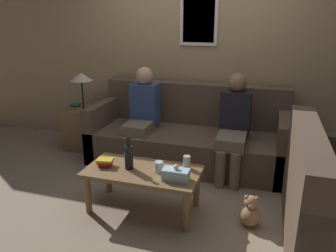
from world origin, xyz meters
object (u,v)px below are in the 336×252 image
object	(u,v)px
wine_bottle	(129,157)
person_left	(142,112)
coffee_table	(143,176)
teddy_bear	(250,212)
couch_main	(188,137)
drinking_glass	(159,167)
person_right	(234,123)

from	to	relation	value
wine_bottle	person_left	size ratio (longest dim) A/B	0.27
coffee_table	teddy_bear	world-z (taller)	coffee_table
wine_bottle	teddy_bear	world-z (taller)	wine_bottle
couch_main	teddy_bear	distance (m)	1.48
wine_bottle	drinking_glass	world-z (taller)	wine_bottle
couch_main	person_left	distance (m)	0.66
coffee_table	person_left	xyz separation A→B (m)	(-0.43, 1.09, 0.28)
couch_main	person_right	distance (m)	0.68
couch_main	wine_bottle	distance (m)	1.29
wine_bottle	teddy_bear	size ratio (longest dim) A/B	1.08
teddy_bear	person_right	bearing A→B (deg)	106.23
couch_main	teddy_bear	xyz separation A→B (m)	(0.86, -1.19, -0.19)
teddy_bear	person_left	bearing A→B (deg)	143.55
person_left	teddy_bear	xyz separation A→B (m)	(1.42, -1.05, -0.51)
coffee_table	wine_bottle	distance (m)	0.22
drinking_glass	teddy_bear	xyz separation A→B (m)	(0.83, 0.03, -0.34)
drinking_glass	person_left	xyz separation A→B (m)	(-0.58, 1.08, 0.17)
person_right	drinking_glass	bearing A→B (deg)	-118.34
drinking_glass	wine_bottle	bearing A→B (deg)	-176.32
person_right	teddy_bear	bearing A→B (deg)	-73.77
coffee_table	wine_bottle	world-z (taller)	wine_bottle
drinking_glass	person_left	world-z (taller)	person_left
coffee_table	person_left	bearing A→B (deg)	111.52
couch_main	person_right	bearing A→B (deg)	-20.29
couch_main	person_right	size ratio (longest dim) A/B	2.06
wine_bottle	person_right	size ratio (longest dim) A/B	0.27
person_left	teddy_bear	world-z (taller)	person_left
person_right	couch_main	bearing A→B (deg)	159.71
couch_main	person_left	bearing A→B (deg)	-165.35
person_left	person_right	bearing A→B (deg)	-3.37
drinking_glass	person_left	bearing A→B (deg)	118.49
drinking_glass	teddy_bear	bearing A→B (deg)	2.23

